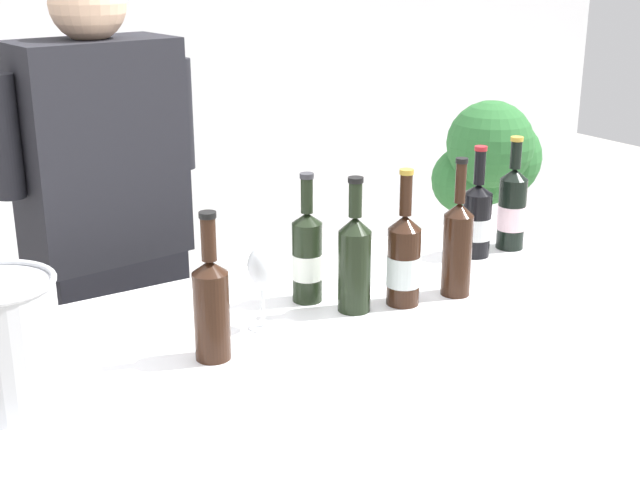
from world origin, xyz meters
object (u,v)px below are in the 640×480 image
(potted_shrub, at_px, (483,198))
(wine_bottle_1, at_px, (211,304))
(wine_bottle_8, at_px, (404,259))
(wine_bottle_3, at_px, (457,245))
(wine_bottle_7, at_px, (477,219))
(person_server, at_px, (110,278))
(wine_bottle_4, at_px, (512,208))
(wine_glass, at_px, (262,272))
(wine_bottle_2, at_px, (307,255))
(wine_bottle_0, at_px, (355,260))

(potted_shrub, bearing_deg, wine_bottle_1, -148.88)
(potted_shrub, bearing_deg, wine_bottle_8, -139.96)
(wine_bottle_3, height_order, wine_bottle_7, wine_bottle_3)
(wine_bottle_7, distance_m, person_server, 1.09)
(wine_bottle_1, bearing_deg, wine_bottle_4, 10.15)
(wine_bottle_4, bearing_deg, wine_bottle_3, -153.09)
(wine_bottle_1, xyz_separation_m, wine_bottle_3, (0.67, -0.00, 0.01))
(wine_glass, distance_m, potted_shrub, 1.90)
(wine_bottle_2, bearing_deg, wine_bottle_3, -26.57)
(wine_bottle_2, relative_size, wine_bottle_8, 0.96)
(wine_bottle_2, bearing_deg, wine_bottle_0, -61.36)
(wine_bottle_8, bearing_deg, potted_shrub, 40.04)
(person_server, bearing_deg, wine_bottle_3, -54.26)
(wine_bottle_0, bearing_deg, wine_bottle_7, 15.17)
(person_server, bearing_deg, wine_bottle_2, -68.03)
(wine_bottle_2, relative_size, potted_shrub, 0.26)
(wine_bottle_2, bearing_deg, wine_bottle_7, 2.40)
(wine_bottle_1, bearing_deg, potted_shrub, 31.12)
(wine_bottle_0, bearing_deg, wine_bottle_8, -13.72)
(wine_bottle_0, distance_m, wine_bottle_1, 0.40)
(wine_bottle_3, bearing_deg, wine_bottle_1, 179.87)
(wine_bottle_3, bearing_deg, wine_glass, 171.08)
(wine_bottle_7, bearing_deg, wine_bottle_8, -156.49)
(wine_bottle_1, xyz_separation_m, wine_bottle_7, (0.91, 0.19, -0.01))
(wine_bottle_1, xyz_separation_m, wine_glass, (0.16, 0.08, 0.01))
(wine_bottle_1, distance_m, wine_bottle_7, 0.93)
(wine_bottle_3, distance_m, wine_bottle_7, 0.31)
(wine_bottle_0, xyz_separation_m, wine_bottle_8, (0.12, -0.03, -0.01))
(wine_bottle_4, distance_m, person_server, 1.20)
(wine_glass, xyz_separation_m, potted_shrub, (1.60, 0.98, -0.31))
(wine_bottle_2, height_order, wine_glass, wine_bottle_2)
(wine_bottle_7, bearing_deg, person_server, 142.36)
(wine_bottle_3, relative_size, wine_bottle_7, 1.11)
(wine_bottle_2, bearing_deg, potted_shrub, 32.17)
(wine_glass, bearing_deg, wine_bottle_3, -8.92)
(wine_bottle_1, relative_size, person_server, 0.18)
(wine_glass, bearing_deg, person_server, 97.53)
(person_server, relative_size, potted_shrub, 1.44)
(wine_bottle_3, distance_m, wine_bottle_8, 0.15)
(wine_bottle_0, bearing_deg, wine_bottle_2, 118.64)
(wine_bottle_7, bearing_deg, wine_bottle_0, -164.83)
(wine_bottle_0, height_order, wine_bottle_2, wine_bottle_0)
(wine_bottle_1, xyz_separation_m, potted_shrub, (1.76, 1.06, -0.29))
(wine_bottle_7, relative_size, person_server, 0.18)
(person_server, bearing_deg, potted_shrub, 7.33)
(wine_bottle_4, xyz_separation_m, potted_shrub, (0.72, 0.87, -0.29))
(person_server, bearing_deg, wine_bottle_1, -94.17)
(wine_bottle_3, height_order, person_server, person_server)
(wine_bottle_0, distance_m, wine_bottle_2, 0.13)
(wine_bottle_1, height_order, potted_shrub, wine_bottle_1)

